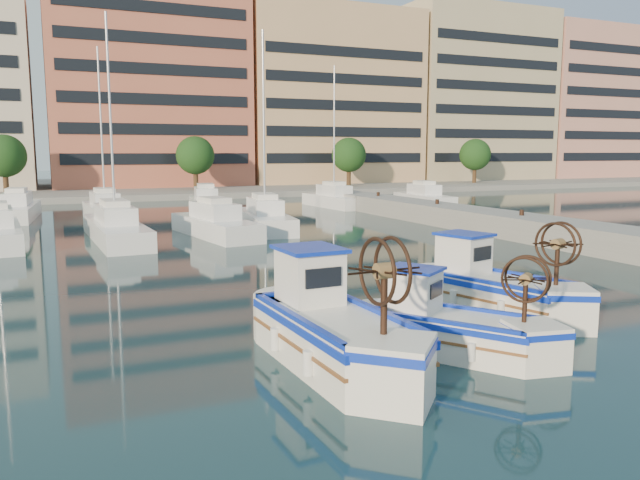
% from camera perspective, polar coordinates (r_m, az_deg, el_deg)
% --- Properties ---
extents(ground, '(300.00, 300.00, 0.00)m').
position_cam_1_polar(ground, '(16.75, 15.97, -8.25)').
color(ground, '#1B3D46').
rests_on(ground, ground).
extents(quay, '(3.00, 60.00, 1.20)m').
position_cam_1_polar(quay, '(31.22, 25.18, -0.07)').
color(quay, gray).
rests_on(quay, ground).
extents(waterfront, '(180.00, 40.00, 25.60)m').
position_cam_1_polar(waterfront, '(80.07, -9.54, 12.65)').
color(waterfront, gray).
rests_on(waterfront, ground).
extents(yacht_marina, '(38.94, 23.56, 11.50)m').
position_cam_1_polar(yacht_marina, '(40.84, -13.16, 2.15)').
color(yacht_marina, white).
rests_on(yacht_marina, ground).
extents(fishing_boat_a, '(2.21, 5.01, 3.10)m').
position_cam_1_polar(fishing_boat_a, '(13.67, 1.10, -7.92)').
color(fishing_boat_a, white).
rests_on(fishing_boat_a, ground).
extents(fishing_boat_b, '(3.42, 3.98, 2.44)m').
position_cam_1_polar(fishing_boat_b, '(14.74, 11.73, -7.62)').
color(fishing_boat_b, white).
rests_on(fishing_boat_b, ground).
extents(fishing_boat_c, '(2.98, 4.65, 2.82)m').
position_cam_1_polar(fishing_boat_c, '(18.61, 15.50, -4.13)').
color(fishing_boat_c, white).
rests_on(fishing_boat_c, ground).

